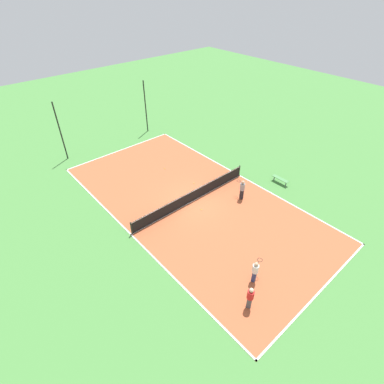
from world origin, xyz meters
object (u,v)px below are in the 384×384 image
(tennis_net, at_px, (192,196))
(bench, at_px, (280,179))
(tennis_ball_near_net, at_px, (165,168))
(fence_post_back_right, at_px, (146,107))
(tennis_ball_far_baseline, at_px, (201,210))
(player_coach_red, at_px, (250,297))
(tennis_ball_left_sideline, at_px, (194,183))
(player_far_white, at_px, (255,271))
(player_baseline_gray, at_px, (242,188))
(fence_post_back_left, at_px, (60,132))

(tennis_net, height_order, bench, tennis_net)
(tennis_ball_near_net, relative_size, fence_post_back_right, 0.01)
(tennis_net, distance_m, tennis_ball_far_baseline, 1.32)
(player_coach_red, height_order, tennis_ball_far_baseline, player_coach_red)
(tennis_ball_near_net, relative_size, tennis_ball_far_baseline, 1.00)
(tennis_ball_left_sideline, bearing_deg, tennis_net, -135.18)
(player_far_white, relative_size, tennis_ball_far_baseline, 22.22)
(tennis_net, xyz_separation_m, tennis_ball_left_sideline, (1.66, 1.65, -0.48))
(tennis_ball_near_net, bearing_deg, player_far_white, -104.54)
(player_far_white, xyz_separation_m, tennis_ball_near_net, (3.33, 12.82, -0.82))
(player_baseline_gray, relative_size, tennis_ball_near_net, 24.25)
(bench, relative_size, player_coach_red, 0.94)
(tennis_ball_far_baseline, xyz_separation_m, fence_post_back_right, (4.67, 13.74, 2.64))
(player_far_white, bearing_deg, player_baseline_gray, 29.57)
(tennis_ball_left_sideline, distance_m, fence_post_back_right, 11.54)
(tennis_net, xyz_separation_m, player_far_white, (-2.12, -7.74, 0.34))
(tennis_ball_near_net, bearing_deg, fence_post_back_left, 127.54)
(player_coach_red, height_order, tennis_ball_left_sideline, player_coach_red)
(player_coach_red, xyz_separation_m, tennis_ball_left_sideline, (5.27, 10.28, -0.83))
(tennis_net, distance_m, fence_post_back_right, 13.48)
(tennis_net, distance_m, player_baseline_gray, 3.82)
(player_coach_red, distance_m, fence_post_back_right, 22.72)
(tennis_ball_far_baseline, relative_size, fence_post_back_right, 0.01)
(bench, relative_size, fence_post_back_left, 0.27)
(bench, distance_m, tennis_ball_near_net, 9.94)
(tennis_net, relative_size, player_far_white, 7.10)
(player_baseline_gray, height_order, fence_post_back_right, fence_post_back_right)
(bench, xyz_separation_m, player_coach_red, (-10.69, -5.70, 0.50))
(bench, height_order, tennis_ball_near_net, bench)
(player_coach_red, bearing_deg, player_baseline_gray, 102.65)
(tennis_net, xyz_separation_m, tennis_ball_far_baseline, (-0.16, -1.22, -0.48))
(player_baseline_gray, distance_m, fence_post_back_left, 16.67)
(player_baseline_gray, distance_m, fence_post_back_right, 14.91)
(bench, height_order, player_baseline_gray, player_baseline_gray)
(fence_post_back_left, height_order, fence_post_back_right, same)
(player_baseline_gray, distance_m, tennis_ball_near_net, 7.60)
(tennis_ball_near_net, height_order, tennis_ball_far_baseline, same)
(bench, height_order, fence_post_back_left, fence_post_back_left)
(fence_post_back_left, bearing_deg, player_far_white, -83.28)
(fence_post_back_left, distance_m, fence_post_back_right, 9.01)
(tennis_net, height_order, fence_post_back_left, fence_post_back_left)
(bench, xyz_separation_m, tennis_ball_far_baseline, (-7.25, 1.71, -0.33))
(bench, height_order, player_coach_red, player_coach_red)
(tennis_ball_left_sideline, bearing_deg, bench, -40.21)
(bench, bearing_deg, tennis_ball_far_baseline, 76.72)
(tennis_ball_near_net, xyz_separation_m, fence_post_back_right, (3.30, 7.44, 2.64))
(fence_post_back_right, bearing_deg, player_far_white, -108.11)
(player_coach_red, relative_size, fence_post_back_right, 0.28)
(player_far_white, bearing_deg, player_coach_red, -166.12)
(tennis_ball_near_net, height_order, fence_post_back_left, fence_post_back_left)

